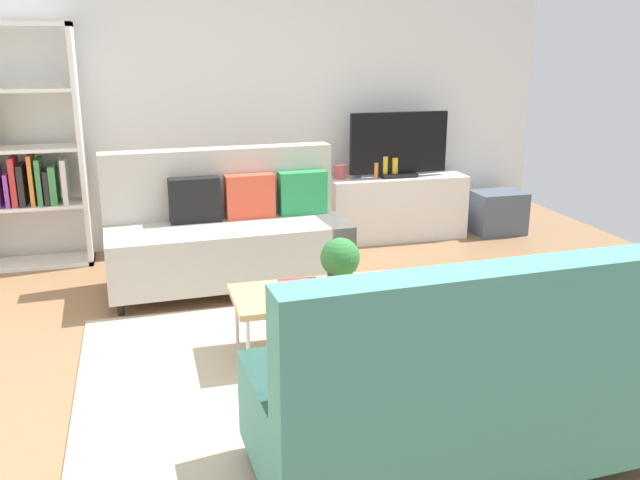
% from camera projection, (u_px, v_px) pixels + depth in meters
% --- Properties ---
extents(ground_plane, '(7.68, 7.68, 0.00)m').
position_uv_depth(ground_plane, '(299.00, 360.00, 4.31)').
color(ground_plane, '#936B47').
extents(wall_far, '(6.40, 0.12, 2.90)m').
position_uv_depth(wall_far, '(229.00, 95.00, 6.49)').
color(wall_far, white).
rests_on(wall_far, ground_plane).
extents(area_rug, '(2.90, 2.20, 0.01)m').
position_uv_depth(area_rug, '(320.00, 365.00, 4.24)').
color(area_rug, tan).
rests_on(area_rug, ground_plane).
extents(couch_beige, '(1.93, 0.92, 1.10)m').
position_uv_depth(couch_beige, '(227.00, 232.00, 5.53)').
color(couch_beige, '#B2ADA3').
rests_on(couch_beige, ground_plane).
extents(couch_green, '(1.94, 0.93, 1.10)m').
position_uv_depth(couch_green, '(462.00, 387.00, 3.07)').
color(couch_green, teal).
rests_on(couch_green, ground_plane).
extents(coffee_table, '(1.10, 0.56, 0.42)m').
position_uv_depth(coffee_table, '(319.00, 295.00, 4.33)').
color(coffee_table, tan).
rests_on(coffee_table, ground_plane).
extents(tv_console, '(1.40, 0.44, 0.64)m').
position_uv_depth(tv_console, '(396.00, 207.00, 6.90)').
color(tv_console, silver).
rests_on(tv_console, ground_plane).
extents(tv, '(1.00, 0.20, 0.64)m').
position_uv_depth(tv, '(399.00, 146.00, 6.70)').
color(tv, black).
rests_on(tv, tv_console).
extents(bookshelf, '(1.10, 0.36, 2.10)m').
position_uv_depth(bookshelf, '(13.00, 158.00, 5.85)').
color(bookshelf, white).
rests_on(bookshelf, ground_plane).
extents(storage_trunk, '(0.52, 0.40, 0.44)m').
position_uv_depth(storage_trunk, '(497.00, 212.00, 7.11)').
color(storage_trunk, '#4C5666').
rests_on(storage_trunk, ground_plane).
extents(potted_plant, '(0.25, 0.25, 0.34)m').
position_uv_depth(potted_plant, '(340.00, 261.00, 4.31)').
color(potted_plant, brown).
rests_on(potted_plant, coffee_table).
extents(table_book_0, '(0.27, 0.22, 0.03)m').
position_uv_depth(table_book_0, '(299.00, 295.00, 4.20)').
color(table_book_0, orange).
rests_on(table_book_0, coffee_table).
extents(table_book_1, '(0.27, 0.22, 0.03)m').
position_uv_depth(table_book_1, '(299.00, 290.00, 4.19)').
color(table_book_1, purple).
rests_on(table_book_1, table_book_0).
extents(table_book_2, '(0.26, 0.20, 0.03)m').
position_uv_depth(table_book_2, '(299.00, 285.00, 4.18)').
color(table_book_2, red).
rests_on(table_book_2, table_book_1).
extents(vase_0, '(0.13, 0.13, 0.14)m').
position_uv_depth(vase_0, '(340.00, 171.00, 6.69)').
color(vase_0, '#B24C4C').
rests_on(vase_0, tv_console).
extents(vase_1, '(0.09, 0.09, 0.14)m').
position_uv_depth(vase_1, '(359.00, 170.00, 6.74)').
color(vase_1, '#4C72B2').
rests_on(vase_1, tv_console).
extents(bottle_0, '(0.04, 0.04, 0.16)m').
position_uv_depth(bottle_0, '(376.00, 170.00, 6.69)').
color(bottle_0, orange).
rests_on(bottle_0, tv_console).
extents(bottle_1, '(0.05, 0.05, 0.22)m').
position_uv_depth(bottle_1, '(385.00, 167.00, 6.71)').
color(bottle_1, gold).
rests_on(bottle_1, tv_console).
extents(bottle_2, '(0.06, 0.06, 0.20)m').
position_uv_depth(bottle_2, '(395.00, 167.00, 6.74)').
color(bottle_2, gold).
rests_on(bottle_2, tv_console).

